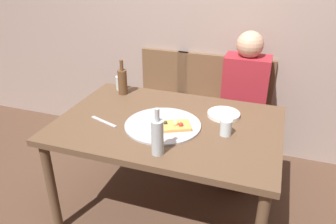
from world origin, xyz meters
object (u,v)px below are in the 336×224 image
object	(u,v)px
tumbler_far	(120,83)
chair_left	(161,94)
guest_in_sweater	(243,99)
wine_bottle	(157,136)
pizza_slice_last	(173,126)
table_knife	(104,122)
beer_bottle	(123,81)
pizza_tray	(163,125)
tumbler_near	(226,128)
plate_stack	(224,114)
dining_table	(168,133)
chair_right	(244,106)
chair_middle	(197,99)

from	to	relation	value
tumbler_far	chair_left	bearing A→B (deg)	71.73
guest_in_sweater	wine_bottle	bearing A→B (deg)	73.38
pizza_slice_last	wine_bottle	world-z (taller)	wine_bottle
pizza_slice_last	tumbler_far	distance (m)	0.76
table_knife	guest_in_sweater	bearing A→B (deg)	67.48
beer_bottle	chair_left	bearing A→B (deg)	79.78
pizza_tray	table_knife	xyz separation A→B (m)	(-0.38, -0.08, -0.00)
table_knife	guest_in_sweater	distance (m)	1.16
tumbler_near	guest_in_sweater	xyz separation A→B (m)	(0.01, 0.76, -0.14)
guest_in_sweater	tumbler_near	bearing A→B (deg)	89.09
beer_bottle	plate_stack	xyz separation A→B (m)	(0.80, -0.12, -0.09)
beer_bottle	tumbler_far	world-z (taller)	beer_bottle
dining_table	chair_right	distance (m)	0.97
beer_bottle	wine_bottle	bearing A→B (deg)	-51.62
tumbler_far	plate_stack	xyz separation A→B (m)	(0.85, -0.19, -0.04)
wine_bottle	tumbler_far	size ratio (longest dim) A/B	2.53
chair_left	chair_middle	world-z (taller)	same
chair_middle	chair_right	world-z (taller)	same
chair_right	pizza_tray	bearing A→B (deg)	66.74
guest_in_sweater	chair_middle	bearing A→B (deg)	-19.98
tumbler_near	chair_right	size ratio (longest dim) A/B	0.11
beer_bottle	guest_in_sweater	distance (m)	0.97
tumbler_far	chair_middle	distance (m)	0.75
pizza_tray	beer_bottle	distance (m)	0.61
tumbler_near	chair_left	xyz separation A→B (m)	(-0.75, 0.92, -0.27)
tumbler_far	guest_in_sweater	size ratio (longest dim) A/B	0.09
plate_stack	chair_middle	xyz separation A→B (m)	(-0.35, 0.68, -0.23)
tumbler_near	chair_middle	world-z (taller)	chair_middle
tumbler_far	chair_middle	size ratio (longest dim) A/B	0.12
chair_left	chair_right	xyz separation A→B (m)	(0.76, 0.00, 0.00)
tumbler_far	chair_right	xyz separation A→B (m)	(0.92, 0.48, -0.27)
dining_table	chair_right	xyz separation A→B (m)	(0.39, 0.88, -0.14)
dining_table	chair_left	bearing A→B (deg)	113.15
dining_table	guest_in_sweater	size ratio (longest dim) A/B	1.21
chair_right	tumbler_far	bearing A→B (deg)	27.60
pizza_slice_last	tumbler_far	xyz separation A→B (m)	(-0.59, 0.47, 0.03)
beer_bottle	tumbler_near	bearing A→B (deg)	-22.97
dining_table	pizza_tray	world-z (taller)	pizza_tray
chair_middle	guest_in_sweater	size ratio (longest dim) A/B	0.77
chair_left	chair_right	size ratio (longest dim) A/B	1.00
pizza_tray	tumbler_far	size ratio (longest dim) A/B	4.49
tumbler_far	plate_stack	bearing A→B (deg)	-12.79
pizza_slice_last	tumbler_far	world-z (taller)	tumbler_far
beer_bottle	chair_middle	xyz separation A→B (m)	(0.45, 0.56, -0.32)
tumbler_near	chair_left	size ratio (longest dim) A/B	0.11
table_knife	dining_table	bearing A→B (deg)	38.33
plate_stack	dining_table	bearing A→B (deg)	-147.43
dining_table	tumbler_near	distance (m)	0.40
tumbler_far	chair_left	distance (m)	0.58
tumbler_far	chair_right	distance (m)	1.07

